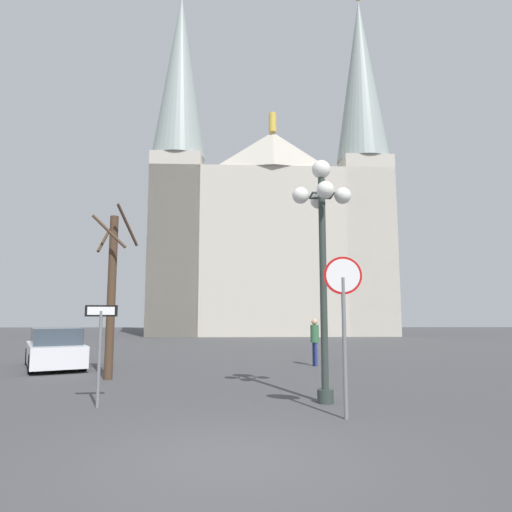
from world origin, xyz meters
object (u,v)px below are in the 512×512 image
one_way_arrow_sign (100,341)px  street_lamp (322,230)px  cathedral (270,225)px  stop_sign (344,305)px  parked_car_near_white (55,349)px  bare_tree (112,290)px  pedestrian_walking (315,337)px

one_way_arrow_sign → street_lamp: size_ratio=0.39×
cathedral → one_way_arrow_sign: (-5.38, -33.09, -9.08)m
stop_sign → parked_car_near_white: size_ratio=0.64×
cathedral → bare_tree: (-6.39, -28.99, -7.79)m
street_lamp → pedestrian_walking: 7.71m
stop_sign → parked_car_near_white: bearing=137.2°
parked_car_near_white → street_lamp: bearing=-37.4°
stop_sign → parked_car_near_white: 12.24m
stop_sign → street_lamp: street_lamp is taller
pedestrian_walking → one_way_arrow_sign: bearing=-127.4°
pedestrian_walking → parked_car_near_white: bearing=-177.6°
street_lamp → bare_tree: street_lamp is taller
one_way_arrow_sign → parked_car_near_white: (-3.89, 7.09, -0.70)m
stop_sign → one_way_arrow_sign: size_ratio=1.43×
cathedral → one_way_arrow_sign: cathedral is taller
cathedral → bare_tree: size_ratio=6.40×
pedestrian_walking → cathedral: bearing=90.8°
bare_tree → parked_car_near_white: bare_tree is taller
cathedral → street_lamp: 33.37m
cathedral → pedestrian_walking: 27.26m
cathedral → parked_car_near_white: 29.28m
bare_tree → street_lamp: bearing=-32.2°
parked_car_near_white → pedestrian_walking: (9.63, 0.41, 0.40)m
stop_sign → parked_car_near_white: stop_sign is taller
parked_car_near_white → cathedral: bearing=70.4°
stop_sign → pedestrian_walking: 8.76m
bare_tree → pedestrian_walking: size_ratio=2.97×
stop_sign → street_lamp: 2.35m
stop_sign → bare_tree: bare_tree is taller
cathedral → street_lamp: (-0.48, -32.71, -6.57)m
one_way_arrow_sign → bare_tree: bare_tree is taller
one_way_arrow_sign → pedestrian_walking: one_way_arrow_sign is taller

